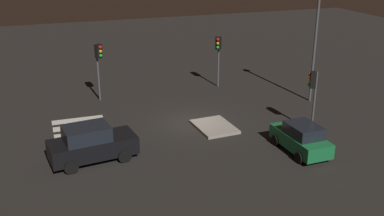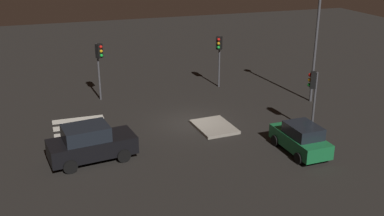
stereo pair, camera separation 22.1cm
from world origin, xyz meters
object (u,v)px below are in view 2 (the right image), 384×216
(car_black, at_px, (91,143))
(traffic_light_south, at_px, (99,58))
(traffic_light_west, at_px, (219,49))
(street_lamp, at_px, (317,26))
(traffic_island, at_px, (214,127))
(traffic_light_north, at_px, (313,87))
(car_green, at_px, (301,138))

(car_black, relative_size, traffic_light_south, 1.14)
(traffic_light_west, height_order, street_lamp, street_lamp)
(traffic_island, bearing_deg, street_lamp, 106.12)
(traffic_light_north, bearing_deg, street_lamp, -94.56)
(car_black, distance_m, traffic_light_north, 12.97)
(traffic_light_south, bearing_deg, traffic_light_north, 11.46)
(traffic_island, height_order, traffic_light_south, traffic_light_south)
(traffic_island, height_order, car_black, car_black)
(traffic_light_south, xyz_separation_m, traffic_light_north, (9.66, 10.94, -0.31))
(traffic_light_north, bearing_deg, car_green, 77.43)
(traffic_light_north, bearing_deg, traffic_light_west, -49.75)
(car_green, distance_m, traffic_light_north, 3.72)
(traffic_light_north, distance_m, traffic_light_west, 9.93)
(street_lamp, bearing_deg, traffic_island, -73.88)
(street_lamp, bearing_deg, car_black, -74.92)
(traffic_island, xyz_separation_m, street_lamp, (-2.40, 8.31, 5.25))
(traffic_light_south, bearing_deg, street_lamp, 33.15)
(car_black, bearing_deg, traffic_light_north, -8.82)
(street_lamp, bearing_deg, traffic_light_north, -33.53)
(car_green, relative_size, street_lamp, 0.49)
(car_green, relative_size, traffic_light_south, 0.95)
(car_black, bearing_deg, car_green, -21.43)
(car_green, height_order, traffic_light_west, traffic_light_west)
(car_black, height_order, street_lamp, street_lamp)
(traffic_island, distance_m, traffic_light_north, 6.30)
(traffic_light_south, distance_m, traffic_light_north, 14.60)
(traffic_light_west, bearing_deg, traffic_light_north, 45.75)
(car_green, xyz_separation_m, traffic_light_north, (-2.36, 2.09, 1.97))
(car_green, height_order, traffic_light_south, traffic_light_south)
(traffic_light_south, xyz_separation_m, street_lamp, (5.04, 14.01, 2.25))
(traffic_light_west, xyz_separation_m, street_lamp, (5.10, 5.01, 2.32))
(traffic_light_west, bearing_deg, traffic_island, 10.75)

